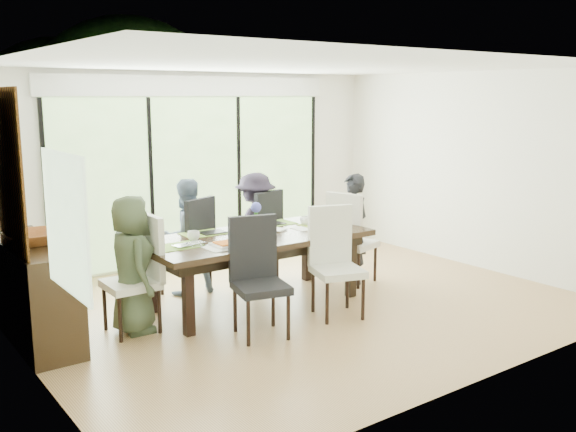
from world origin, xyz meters
TOP-DOWN VIEW (x-y plane):
  - floor at (0.00, 0.00)m, footprint 6.00×5.00m
  - ceiling at (0.00, 0.00)m, footprint 6.00×5.00m
  - wall_back at (0.00, 2.51)m, footprint 6.00×0.02m
  - wall_front at (0.00, -2.51)m, footprint 6.00×0.02m
  - wall_left at (-3.01, 0.00)m, footprint 0.02×5.00m
  - wall_right at (3.01, 0.00)m, footprint 0.02×5.00m
  - glass_doors at (0.00, 2.47)m, footprint 4.20×0.02m
  - blinds_header at (0.00, 2.46)m, footprint 4.40×0.06m
  - mullion_a at (-2.10, 2.46)m, footprint 0.05×0.04m
  - mullion_b at (-0.70, 2.46)m, footprint 0.05×0.04m
  - mullion_c at (0.70, 2.46)m, footprint 0.05×0.04m
  - mullion_d at (2.10, 2.46)m, footprint 0.05×0.04m
  - side_window at (-2.97, -1.20)m, footprint 0.02×0.90m
  - deck at (0.00, 3.40)m, footprint 6.00×1.80m
  - rail_top at (0.00, 4.20)m, footprint 6.00×0.08m
  - foliage_left at (-1.80, 5.20)m, footprint 3.20×3.20m
  - foliage_mid at (0.40, 5.80)m, footprint 4.00×4.00m
  - foliage_right at (2.20, 5.00)m, footprint 2.80×2.80m
  - foliage_far at (-0.60, 6.50)m, footprint 3.60×3.60m
  - table_top at (-0.41, 0.32)m, footprint 2.62×1.20m
  - table_apron at (-0.41, 0.32)m, footprint 2.40×0.98m
  - table_leg_fl at (-1.49, -0.11)m, footprint 0.10×0.10m
  - table_leg_fr at (0.67, -0.11)m, footprint 0.10×0.10m
  - table_leg_bl at (-1.49, 0.75)m, footprint 0.10×0.10m
  - table_leg_br at (0.67, 0.75)m, footprint 0.10×0.10m
  - chair_left_end at (-1.91, 0.32)m, footprint 0.50×0.50m
  - chair_right_end at (1.09, 0.32)m, footprint 0.62×0.62m
  - chair_far_left at (-0.86, 1.17)m, footprint 0.66×0.66m
  - chair_far_right at (0.14, 1.17)m, footprint 0.62×0.62m
  - chair_near_left at (-0.91, -0.55)m, footprint 0.61×0.61m
  - chair_near_right at (0.09, -0.55)m, footprint 0.63×0.63m
  - person_left_end at (-1.89, 0.32)m, footprint 0.48×0.69m
  - person_right_end at (1.07, 0.32)m, footprint 0.48×0.70m
  - person_far_left at (-0.86, 1.15)m, footprint 0.67×0.43m
  - person_far_right at (0.14, 1.15)m, footprint 0.71×0.50m
  - placemat_left at (-1.36, 0.32)m, footprint 0.48×0.35m
  - placemat_right at (0.54, 0.32)m, footprint 0.48×0.35m
  - placemat_far_l at (-0.86, 0.72)m, footprint 0.48×0.35m
  - placemat_far_r at (0.14, 0.72)m, footprint 0.48×0.35m
  - placemat_paper at (-0.96, 0.02)m, footprint 0.48×0.35m
  - tablet_far_l at (-0.76, 0.67)m, footprint 0.28×0.20m
  - tablet_far_r at (0.09, 0.67)m, footprint 0.26×0.19m
  - papers at (0.29, 0.27)m, footprint 0.33×0.24m
  - platter_base at (-0.96, 0.02)m, footprint 0.28×0.28m
  - platter_snacks at (-0.96, 0.02)m, footprint 0.22×0.22m
  - vase at (-0.36, 0.37)m, footprint 0.09×0.09m
  - hyacinth_stems at (-0.36, 0.37)m, footprint 0.04×0.04m
  - hyacinth_blooms at (-0.36, 0.37)m, footprint 0.12×0.12m
  - laptop at (-1.26, 0.22)m, footprint 0.40×0.30m
  - cup_a at (-1.11, 0.47)m, footprint 0.19×0.19m
  - cup_b at (-0.26, 0.22)m, footprint 0.15×0.15m
  - cup_c at (0.39, 0.42)m, footprint 0.14×0.14m
  - book at (-0.16, 0.37)m, footprint 0.25×0.29m
  - sideboard at (-2.76, 0.71)m, footprint 0.49×1.73m
  - bowl at (-2.76, 0.61)m, footprint 0.52×0.52m
  - candlestick_base at (-2.76, 1.06)m, footprint 0.11×0.11m
  - candlestick_shaft at (-2.76, 1.06)m, footprint 0.03×0.03m
  - candlestick_pan at (-2.76, 1.06)m, footprint 0.11×0.11m
  - candle at (-2.76, 1.06)m, footprint 0.04×0.04m
  - tapestry at (-2.97, 0.40)m, footprint 0.02×1.00m

SIDE VIEW (x-z plane):
  - deck at x=0.00m, z-range -0.10..0.00m
  - floor at x=0.00m, z-range -0.01..0.00m
  - table_leg_fl at x=-1.49m, z-range 0.00..0.75m
  - table_leg_fr at x=0.67m, z-range 0.00..0.75m
  - table_leg_bl at x=-1.49m, z-range 0.00..0.75m
  - table_leg_br at x=0.67m, z-range 0.00..0.75m
  - sideboard at x=-2.76m, z-range 0.00..0.98m
  - rail_top at x=0.00m, z-range 0.52..0.58m
  - chair_left_end at x=-1.91m, z-range 0.00..1.20m
  - chair_right_end at x=1.09m, z-range 0.00..1.20m
  - chair_far_left at x=-0.86m, z-range 0.00..1.20m
  - chair_far_right at x=0.14m, z-range 0.00..1.20m
  - chair_near_left at x=-0.91m, z-range 0.00..1.20m
  - chair_near_right at x=0.09m, z-range 0.00..1.20m
  - table_apron at x=-0.41m, z-range 0.63..0.74m
  - person_left_end at x=-1.89m, z-range 0.00..1.41m
  - person_right_end at x=1.07m, z-range 0.00..1.41m
  - person_far_left at x=-0.86m, z-range 0.00..1.41m
  - person_far_right at x=0.14m, z-range 0.00..1.41m
  - table_top at x=-0.41m, z-range 0.75..0.82m
  - papers at x=0.29m, z-range 0.82..0.82m
  - placemat_left at x=-1.36m, z-range 0.82..0.82m
  - placemat_right at x=0.54m, z-range 0.82..0.82m
  - placemat_far_l at x=-0.86m, z-range 0.82..0.82m
  - placemat_far_r at x=0.14m, z-range 0.82..0.82m
  - placemat_paper at x=-0.96m, z-range 0.82..0.82m
  - book at x=-0.16m, z-range 0.82..0.84m
  - tablet_far_r at x=0.09m, z-range 0.82..0.84m
  - tablet_far_l at x=-0.76m, z-range 0.82..0.84m
  - laptop at x=-1.26m, z-range 0.82..0.85m
  - platter_base at x=-0.96m, z-range 0.82..0.85m
  - platter_snacks at x=-0.96m, z-range 0.85..0.86m
  - cup_b at x=-0.26m, z-range 0.82..0.92m
  - cup_a at x=-1.11m, z-range 0.82..0.92m
  - cup_c at x=0.39m, z-range 0.82..0.92m
  - vase at x=-0.36m, z-range 0.82..0.95m
  - candlestick_base at x=-2.76m, z-range 0.98..1.02m
  - hyacinth_stems at x=-0.36m, z-range 0.93..1.10m
  - bowl at x=-2.76m, z-range 0.98..1.10m
  - hyacinth_blooms at x=-0.36m, z-range 1.06..1.18m
  - glass_doors at x=0.00m, z-range 0.05..2.35m
  - mullion_a at x=-2.10m, z-range 0.05..2.35m
  - mullion_b at x=-0.70m, z-range 0.05..2.35m
  - mullion_c at x=0.70m, z-range 0.05..2.35m
  - mullion_d at x=2.10m, z-range 0.05..2.35m
  - foliage_right at x=2.20m, z-range -0.14..2.66m
  - wall_back at x=0.00m, z-range 0.00..2.70m
  - wall_front at x=0.00m, z-range 0.00..2.70m
  - wall_left at x=-3.01m, z-range 0.00..2.70m
  - wall_right at x=3.01m, z-range 0.00..2.70m
  - foliage_left at x=-1.80m, z-range -0.16..3.04m
  - side_window at x=-2.97m, z-range 1.00..2.00m
  - foliage_far at x=-0.60m, z-range -0.18..3.42m
  - candlestick_shaft at x=-2.76m, z-range 1.00..2.36m
  - tapestry at x=-2.97m, z-range 0.95..2.45m
  - foliage_mid at x=0.40m, z-range -0.20..3.80m
  - candlestick_pan at x=-2.76m, z-range 2.33..2.37m
  - candle at x=-2.76m, z-range 2.36..2.47m
  - blinds_header at x=0.00m, z-range 2.36..2.64m
  - ceiling at x=0.00m, z-range 2.70..2.71m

